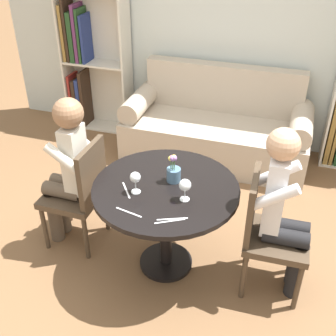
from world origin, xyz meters
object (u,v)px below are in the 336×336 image
at_px(bookshelf_left, 89,62).
at_px(couch, 216,129).
at_px(chair_right, 267,229).
at_px(person_left, 67,168).
at_px(person_right, 284,211).
at_px(wine_glass_left, 135,178).
at_px(wine_glass_right, 185,186).
at_px(chair_left, 80,190).
at_px(flower_vase, 173,171).

bearing_deg(bookshelf_left, couch, -9.68).
height_order(chair_right, person_left, person_left).
xyz_separation_m(couch, person_right, (0.79, -1.66, 0.36)).
bearing_deg(bookshelf_left, wine_glass_left, -56.22).
xyz_separation_m(couch, chair_right, (0.70, -1.66, 0.18)).
distance_m(couch, wine_glass_right, 1.88).
relative_size(couch, person_right, 1.51).
relative_size(chair_left, wine_glass_left, 5.87).
relative_size(wine_glass_right, flower_vase, 0.74).
xyz_separation_m(couch, bookshelf_left, (-1.57, 0.27, 0.47)).
height_order(person_left, person_right, person_right).
xyz_separation_m(person_left, person_right, (1.57, -0.01, -0.01)).
xyz_separation_m(bookshelf_left, wine_glass_right, (1.73, -2.07, 0.04)).
bearing_deg(chair_right, flower_vase, 84.11).
height_order(couch, person_right, person_right).
bearing_deg(person_right, wine_glass_left, 97.57).
bearing_deg(person_left, bookshelf_left, -157.51).
distance_m(chair_right, person_right, 0.19).
distance_m(person_right, wine_glass_right, 0.66).
relative_size(chair_right, flower_vase, 4.31).
relative_size(bookshelf_left, chair_left, 1.77).
distance_m(chair_right, wine_glass_right, 0.65).
xyz_separation_m(person_left, flower_vase, (0.81, 0.03, 0.12)).
relative_size(couch, person_left, 1.52).
bearing_deg(person_right, chair_right, 91.47).
bearing_deg(flower_vase, wine_glass_left, -134.32).
bearing_deg(chair_right, chair_left, 87.34).
height_order(couch, person_left, person_left).
relative_size(person_left, wine_glass_right, 8.10).
bearing_deg(chair_right, bookshelf_left, 47.41).
bearing_deg(person_left, chair_right, 89.82).
bearing_deg(person_left, flower_vase, 92.49).
relative_size(person_left, flower_vase, 5.96).
bearing_deg(couch, person_right, -64.59).
bearing_deg(wine_glass_left, person_left, 164.44).
relative_size(couch, flower_vase, 9.05).
height_order(chair_left, wine_glass_left, chair_left).
bearing_deg(flower_vase, chair_right, -3.72).
distance_m(chair_left, chair_right, 1.40).
bearing_deg(person_right, wine_glass_right, 100.78).
bearing_deg(chair_left, chair_right, 89.82).
bearing_deg(wine_glass_right, chair_right, 14.42).
height_order(chair_left, person_right, person_right).
bearing_deg(chair_right, couch, 20.64).
distance_m(person_left, flower_vase, 0.82).
distance_m(bookshelf_left, flower_vase, 2.47).
distance_m(person_right, flower_vase, 0.77).
height_order(wine_glass_right, flower_vase, flower_vase).
distance_m(person_left, wine_glass_left, 0.66).
height_order(bookshelf_left, flower_vase, bookshelf_left).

